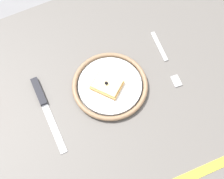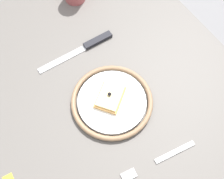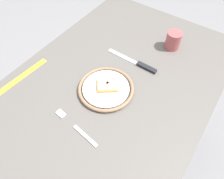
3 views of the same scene
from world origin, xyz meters
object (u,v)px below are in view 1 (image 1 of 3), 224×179
(knife, at_px, (43,101))
(measuring_tape, at_px, (217,164))
(plate, at_px, (109,84))
(pizza_slice_near, at_px, (108,86))
(fork, at_px, (165,59))
(dining_table, at_px, (104,101))

(knife, xyz_separation_m, measuring_tape, (-0.34, 0.37, -0.00))
(plate, relative_size, pizza_slice_near, 2.11)
(plate, height_order, pizza_slice_near, pizza_slice_near)
(fork, bearing_deg, dining_table, 2.37)
(dining_table, relative_size, plate, 5.35)
(knife, xyz_separation_m, fork, (-0.38, 0.03, -0.00))
(plate, distance_m, pizza_slice_near, 0.02)
(fork, relative_size, measuring_tape, 0.78)
(pizza_slice_near, xyz_separation_m, fork, (-0.20, -0.01, -0.02))
(plate, xyz_separation_m, fork, (-0.19, -0.01, -0.01))
(dining_table, height_order, measuring_tape, measuring_tape)
(pizza_slice_near, distance_m, fork, 0.20)
(fork, bearing_deg, pizza_slice_near, 3.48)
(pizza_slice_near, xyz_separation_m, measuring_tape, (-0.16, 0.32, -0.02))
(plate, bearing_deg, knife, -11.32)
(knife, bearing_deg, pizza_slice_near, 165.96)
(dining_table, height_order, knife, knife)
(plate, distance_m, knife, 0.19)
(fork, bearing_deg, plate, 1.50)
(dining_table, distance_m, knife, 0.19)
(knife, height_order, fork, knife)
(pizza_slice_near, bearing_deg, knife, -14.04)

